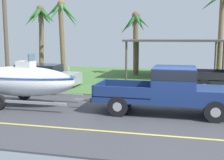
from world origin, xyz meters
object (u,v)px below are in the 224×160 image
pickup_truck_towing (173,88)px  palm_tree_far_right (40,22)px  parked_sedan_near (42,76)px  palm_tree_near_left (62,21)px  palm_tree_mid (135,29)px  utility_pole (5,19)px  palm_tree_far_left (223,12)px  carport_awning (175,41)px  boat_on_trailer (21,81)px

pickup_truck_towing → palm_tree_far_right: (-10.83, 9.95, 3.20)m
parked_sedan_near → palm_tree_far_right: size_ratio=0.83×
pickup_truck_towing → palm_tree_near_left: (-8.24, 8.22, 3.18)m
palm_tree_mid → utility_pole: bearing=-129.8°
parked_sedan_near → palm_tree_far_left: 14.13m
palm_tree_near_left → palm_tree_far_left: bearing=19.7°
pickup_truck_towing → palm_tree_far_left: bearing=76.0°
palm_tree_far_left → palm_tree_near_left: bearing=-160.3°
carport_awning → palm_tree_far_right: bearing=-174.1°
parked_sedan_near → palm_tree_far_right: bearing=117.1°
boat_on_trailer → palm_tree_near_left: size_ratio=1.11×
carport_awning → palm_tree_far_right: palm_tree_far_right is taller
carport_awning → utility_pole: utility_pole is taller
palm_tree_mid → parked_sedan_near: bearing=-127.0°
carport_awning → utility_pole: (-9.58, -7.23, 1.37)m
boat_on_trailer → utility_pole: 5.82m
parked_sedan_near → palm_tree_near_left: 4.74m
palm_tree_near_left → palm_tree_mid: bearing=35.1°
parked_sedan_near → palm_tree_near_left: palm_tree_near_left is taller
carport_awning → palm_tree_far_left: size_ratio=1.04×
boat_on_trailer → palm_tree_far_left: 16.17m
boat_on_trailer → palm_tree_far_right: size_ratio=1.13×
boat_on_trailer → utility_pole: (-3.17, 3.82, 3.03)m
parked_sedan_near → carport_awning: bearing=36.7°
pickup_truck_towing → utility_pole: bearing=159.0°
carport_awning → boat_on_trailer: bearing=-120.1°
palm_tree_mid → palm_tree_far_right: 7.57m
palm_tree_near_left → utility_pole: utility_pole is taller
pickup_truck_towing → boat_on_trailer: 6.77m
parked_sedan_near → carport_awning: size_ratio=0.68×
palm_tree_near_left → carport_awning: bearing=19.7°
palm_tree_mid → palm_tree_far_right: palm_tree_far_right is taller
boat_on_trailer → palm_tree_near_left: bearing=100.2°
carport_awning → palm_tree_far_left: palm_tree_far_left is taller
pickup_truck_towing → palm_tree_far_left: 13.23m
parked_sedan_near → carport_awning: 10.18m
pickup_truck_towing → boat_on_trailer: (-6.77, 0.00, 0.07)m
parked_sedan_near → utility_pole: 4.03m
carport_awning → palm_tree_near_left: palm_tree_near_left is taller
palm_tree_far_right → palm_tree_mid: bearing=12.5°
boat_on_trailer → utility_pole: utility_pole is taller
carport_awning → palm_tree_far_right: size_ratio=1.23×
boat_on_trailer → palm_tree_far_right: (-4.07, 9.95, 3.14)m
pickup_truck_towing → parked_sedan_near: (-8.35, 5.09, -0.38)m
palm_tree_far_left → palm_tree_far_right: size_ratio=1.18×
carport_awning → palm_tree_near_left: bearing=-160.3°
pickup_truck_towing → palm_tree_near_left: bearing=135.1°
palm_tree_far_left → parked_sedan_near: bearing=-147.8°
palm_tree_mid → utility_pole: size_ratio=0.64×
palm_tree_near_left → parked_sedan_near: bearing=-91.9°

